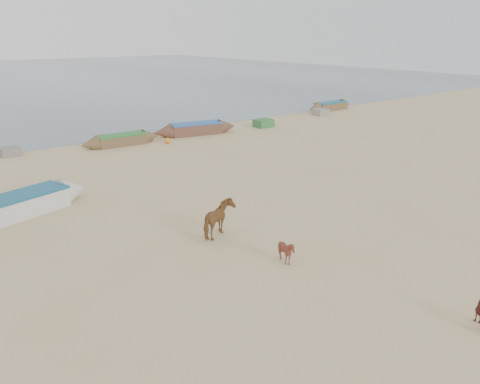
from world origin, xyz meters
The scene contains 6 objects.
ground centered at (0.00, 0.00, 0.00)m, with size 140.00×140.00×0.00m, color tan.
cow_adult centered at (-2.22, 2.54, 0.72)m, with size 0.77×1.70×1.44m, color brown.
calf_front centered at (-1.70, -0.77, 0.45)m, with size 0.73×0.82×0.91m, color #5B291C.
near_canoe centered at (-7.63, 9.85, 0.49)m, with size 6.53×1.44×0.98m, color silver, non-canonical shape.
waterline_canoes centered at (-1.52, 20.21, 0.42)m, with size 58.06×3.76×0.95m.
beach_clutter centered at (4.62, 19.55, 0.30)m, with size 45.83×4.08×0.64m.
Camera 1 is at (-12.11, -11.33, 7.68)m, focal length 35.00 mm.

